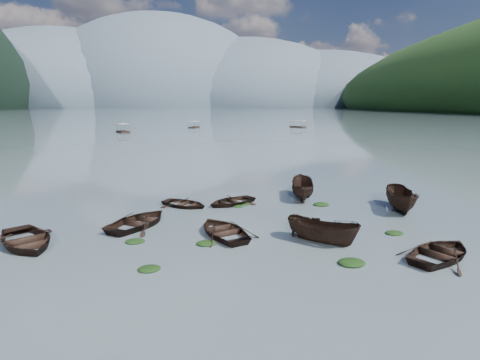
{
  "coord_description": "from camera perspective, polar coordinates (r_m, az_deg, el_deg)",
  "views": [
    {
      "loc": [
        -3.99,
        -16.04,
        7.78
      ],
      "look_at": [
        0.0,
        12.0,
        2.0
      ],
      "focal_mm": 28.0,
      "sensor_mm": 36.0,
      "label": 1
    }
  ],
  "objects": [
    {
      "name": "ground_plane",
      "position": [
        18.26,
        5.46,
        -13.73
      ],
      "size": [
        2400.0,
        2400.0,
        0.0
      ],
      "primitive_type": "plane",
      "color": "slate"
    },
    {
      "name": "haze_mtn_a",
      "position": [
        951.17,
        -24.1,
        10.07
      ],
      "size": [
        520.0,
        520.0,
        280.0
      ],
      "primitive_type": "ellipsoid",
      "color": "#475666",
      "rests_on": "ground"
    },
    {
      "name": "haze_mtn_b",
      "position": [
        917.78,
        -11.8,
        10.8
      ],
      "size": [
        520.0,
        520.0,
        340.0
      ],
      "primitive_type": "ellipsoid",
      "color": "#475666",
      "rests_on": "ground"
    },
    {
      "name": "haze_mtn_c",
      "position": [
        927.32,
        0.86,
        11.04
      ],
      "size": [
        520.0,
        520.0,
        260.0
      ],
      "primitive_type": "ellipsoid",
      "color": "#475666",
      "rests_on": "ground"
    },
    {
      "name": "haze_mtn_d",
      "position": [
        971.68,
        11.6,
        10.84
      ],
      "size": [
        520.0,
        520.0,
        220.0
      ],
      "primitive_type": "ellipsoid",
      "color": "#475666",
      "rests_on": "ground"
    },
    {
      "name": "rowboat_0",
      "position": [
        24.37,
        -29.78,
        -8.67
      ],
      "size": [
        5.88,
        6.3,
        1.06
      ],
      "primitive_type": "imported",
      "rotation": [
        0.0,
        0.0,
        0.58
      ],
      "color": "black",
      "rests_on": "ground"
    },
    {
      "name": "rowboat_1",
      "position": [
        25.38,
        -15.06,
        -6.72
      ],
      "size": [
        5.65,
        6.0,
        1.01
      ],
      "primitive_type": "imported",
      "rotation": [
        0.0,
        0.0,
        2.53
      ],
      "color": "black",
      "rests_on": "ground"
    },
    {
      "name": "rowboat_2",
      "position": [
        22.16,
        12.33,
        -9.29
      ],
      "size": [
        4.31,
        4.11,
        1.67
      ],
      "primitive_type": "imported",
      "rotation": [
        0.0,
        0.0,
        0.84
      ],
      "color": "black",
      "rests_on": "ground"
    },
    {
      "name": "rowboat_3",
      "position": [
        22.93,
        -2.51,
        -8.31
      ],
      "size": [
        4.71,
        5.49,
        0.96
      ],
      "primitive_type": "imported",
      "rotation": [
        0.0,
        0.0,
        3.5
      ],
      "color": "black",
      "rests_on": "ground"
    },
    {
      "name": "rowboat_4",
      "position": [
        22.23,
        28.24,
        -10.38
      ],
      "size": [
        5.65,
        5.16,
        0.96
      ],
      "primitive_type": "imported",
      "rotation": [
        0.0,
        0.0,
        2.09
      ],
      "color": "black",
      "rests_on": "ground"
    },
    {
      "name": "rowboat_5",
      "position": [
        30.44,
        23.27,
        -4.24
      ],
      "size": [
        3.44,
        5.38,
        1.95
      ],
      "primitive_type": "imported",
      "rotation": [
        0.0,
        0.0,
        -0.33
      ],
      "color": "black",
      "rests_on": "ground"
    },
    {
      "name": "rowboat_6",
      "position": [
        29.29,
        -8.45,
        -3.99
      ],
      "size": [
        4.73,
        4.53,
        0.8
      ],
      "primitive_type": "imported",
      "rotation": [
        0.0,
        0.0,
        0.91
      ],
      "color": "black",
      "rests_on": "ground"
    },
    {
      "name": "rowboat_7",
      "position": [
        29.6,
        -1.33,
        -3.71
      ],
      "size": [
        5.03,
        4.6,
        0.85
      ],
      "primitive_type": "imported",
      "rotation": [
        0.0,
        0.0,
        5.24
      ],
      "color": "black",
      "rests_on": "ground"
    },
    {
      "name": "rowboat_8",
      "position": [
        31.92,
        9.39,
        -2.73
      ],
      "size": [
        3.0,
        5.13,
        1.86
      ],
      "primitive_type": "imported",
      "rotation": [
        0.0,
        0.0,
        2.88
      ],
      "color": "black",
      "rests_on": "ground"
    },
    {
      "name": "weed_clump_0",
      "position": [
        21.49,
        -5.16,
        -9.73
      ],
      "size": [
        1.13,
        0.93,
        0.25
      ],
      "primitive_type": "ellipsoid",
      "color": "black",
      "rests_on": "ground"
    },
    {
      "name": "weed_clump_1",
      "position": [
        18.86,
        -13.65,
        -13.17
      ],
      "size": [
        1.09,
        0.87,
        0.24
      ],
      "primitive_type": "ellipsoid",
      "color": "black",
      "rests_on": "ground"
    },
    {
      "name": "weed_clump_2",
      "position": [
        19.74,
        16.65,
        -12.19
      ],
      "size": [
        1.36,
        1.08,
        0.29
      ],
      "primitive_type": "ellipsoid",
      "color": "black",
      "rests_on": "ground"
    },
    {
      "name": "weed_clump_3",
      "position": [
        28.9,
        -0.3,
        -4.08
      ],
      "size": [
        0.85,
        0.72,
        0.19
      ],
      "primitive_type": "ellipsoid",
      "color": "black",
      "rests_on": "ground"
    },
    {
      "name": "weed_clump_4",
      "position": [
        24.87,
        22.45,
        -7.6
      ],
      "size": [
        1.1,
        0.87,
        0.23
      ],
      "primitive_type": "ellipsoid",
      "color": "black",
      "rests_on": "ground"
    },
    {
      "name": "weed_clump_5",
      "position": [
        22.53,
        -15.7,
        -9.12
      ],
      "size": [
        1.11,
        0.9,
        0.24
      ],
      "primitive_type": "ellipsoid",
      "color": "black",
      "rests_on": "ground"
    },
    {
      "name": "weed_clump_6",
      "position": [
        29.55,
        0.67,
        -3.73
      ],
      "size": [
        0.97,
        0.81,
        0.2
      ],
      "primitive_type": "ellipsoid",
      "color": "black",
      "rests_on": "ground"
    },
    {
      "name": "weed_clump_7",
      "position": [
        29.95,
        12.27,
        -3.79
      ],
      "size": [
        1.24,
        0.99,
        0.27
      ],
      "primitive_type": "ellipsoid",
      "color": "black",
      "rests_on": "ground"
    },
    {
      "name": "pontoon_left",
      "position": [
        109.89,
        -17.38,
        6.95
      ],
      "size": [
        4.62,
        6.55,
        2.32
      ],
      "primitive_type": null,
      "rotation": [
        0.0,
        0.0,
        0.39
      ],
      "color": "black",
      "rests_on": "ground"
    },
    {
      "name": "pontoon_centre",
      "position": [
        127.24,
        -7.01,
        7.94
      ],
      "size": [
        4.14,
        5.64,
        2.0
      ],
      "primitive_type": null,
      "rotation": [
        0.0,
        0.0,
        -0.43
      ],
      "color": "black",
      "rests_on": "ground"
    },
    {
      "name": "pontoon_right",
      "position": [
        129.22,
        8.82,
        7.94
      ],
      "size": [
        4.98,
        5.85,
        2.11
      ],
      "primitive_type": null,
      "rotation": [
        0.0,
        0.0,
        0.59
      ],
      "color": "black",
      "rests_on": "ground"
    }
  ]
}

